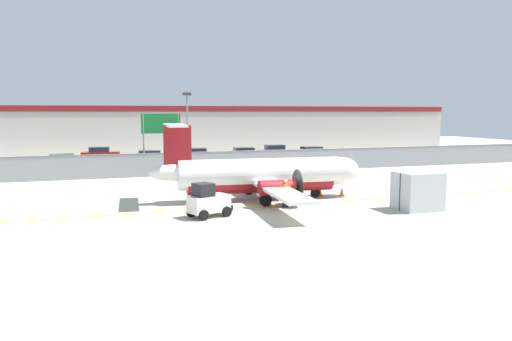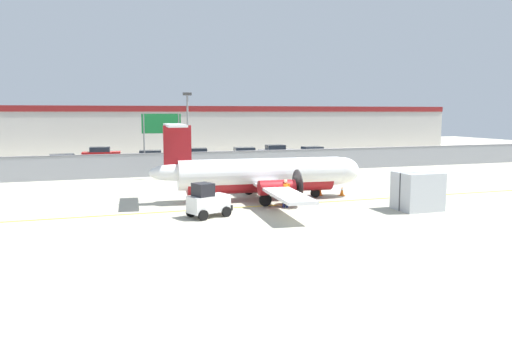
{
  "view_description": "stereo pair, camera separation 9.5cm",
  "coord_description": "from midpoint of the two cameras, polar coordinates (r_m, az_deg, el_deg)",
  "views": [
    {
      "loc": [
        -10.72,
        -26.07,
        5.67
      ],
      "look_at": [
        -0.32,
        5.06,
        1.8
      ],
      "focal_mm": 35.0,
      "sensor_mm": 36.0,
      "label": 1
    },
    {
      "loc": [
        -10.63,
        -26.1,
        5.67
      ],
      "look_at": [
        -0.32,
        5.06,
        1.8
      ],
      "focal_mm": 35.0,
      "sensor_mm": 36.0,
      "label": 2
    }
  ],
  "objects": [
    {
      "name": "parked_car_3",
      "position": [
        55.32,
        -7.03,
        1.72
      ],
      "size": [
        4.39,
        2.44,
        1.58
      ],
      "rotation": [
        0.0,
        0.0,
        3.01
      ],
      "color": "gray",
      "rests_on": "parking_lot_strip"
    },
    {
      "name": "baggage_tug",
      "position": [
        27.11,
        -5.59,
        -3.54
      ],
      "size": [
        2.57,
        2.03,
        1.88
      ],
      "rotation": [
        0.0,
        0.0,
        0.37
      ],
      "color": "silver",
      "rests_on": "ground"
    },
    {
      "name": "ground_plane",
      "position": [
        30.58,
        2.31,
        -3.96
      ],
      "size": [
        140.0,
        140.0,
        0.01
      ],
      "color": "#B2AD99"
    },
    {
      "name": "cargo_container",
      "position": [
        30.42,
        17.9,
        -2.25
      ],
      "size": [
        2.44,
        2.0,
        2.2
      ],
      "rotation": [
        0.0,
        0.0,
        0.0
      ],
      "color": "#B7BCC1",
      "rests_on": "ground"
    },
    {
      "name": "apron_light_pole",
      "position": [
        42.38,
        -7.91,
        4.81
      ],
      "size": [
        0.7,
        0.3,
        7.27
      ],
      "color": "slate",
      "rests_on": "ground"
    },
    {
      "name": "ground_crew_worker",
      "position": [
        29.64,
        3.31,
        -2.45
      ],
      "size": [
        0.54,
        0.44,
        1.7
      ],
      "rotation": [
        0.0,
        0.0,
        4.33
      ],
      "color": "#191E4C",
      "rests_on": "ground"
    },
    {
      "name": "highway_sign",
      "position": [
        46.91,
        -10.86,
        4.73
      ],
      "size": [
        3.6,
        0.14,
        5.5
      ],
      "color": "slate",
      "rests_on": "ground"
    },
    {
      "name": "parked_car_1",
      "position": [
        59.57,
        -17.4,
        1.82
      ],
      "size": [
        4.31,
        2.24,
        1.58
      ],
      "rotation": [
        0.0,
        0.0,
        -0.07
      ],
      "color": "red",
      "rests_on": "parking_lot_strip"
    },
    {
      "name": "traffic_cone_near_right",
      "position": [
        34.33,
        7.24,
        -2.31
      ],
      "size": [
        0.36,
        0.36,
        0.64
      ],
      "color": "orange",
      "rests_on": "ground"
    },
    {
      "name": "commuter_airplane",
      "position": [
        32.2,
        0.9,
        -0.53
      ],
      "size": [
        13.95,
        16.07,
        4.92
      ],
      "rotation": [
        0.0,
        0.0,
        -0.07
      ],
      "color": "white",
      "rests_on": "ground"
    },
    {
      "name": "parked_car_2",
      "position": [
        52.98,
        -11.96,
        1.4
      ],
      "size": [
        4.39,
        2.43,
        1.58
      ],
      "rotation": [
        0.0,
        0.0,
        -0.13
      ],
      "color": "#B28C19",
      "rests_on": "parking_lot_strip"
    },
    {
      "name": "perimeter_fence",
      "position": [
        45.59,
        -4.84,
        0.97
      ],
      "size": [
        98.0,
        0.1,
        2.1
      ],
      "color": "gray",
      "rests_on": "ground"
    },
    {
      "name": "parking_lot_strip",
      "position": [
        56.88,
        -7.57,
        1.0
      ],
      "size": [
        98.0,
        17.0,
        0.12
      ],
      "color": "#38383A",
      "rests_on": "ground"
    },
    {
      "name": "background_building",
      "position": [
        74.88,
        -10.3,
        4.77
      ],
      "size": [
        91.0,
        8.1,
        6.5
      ],
      "color": "beige",
      "rests_on": "ground"
    },
    {
      "name": "traffic_cone_far_left",
      "position": [
        30.64,
        -4.94,
        -3.37
      ],
      "size": [
        0.36,
        0.36,
        0.64
      ],
      "color": "orange",
      "rests_on": "ground"
    },
    {
      "name": "parked_car_6",
      "position": [
        57.84,
        6.43,
        1.94
      ],
      "size": [
        4.23,
        2.05,
        1.58
      ],
      "rotation": [
        0.0,
        0.0,
        0.02
      ],
      "color": "gray",
      "rests_on": "parking_lot_strip"
    },
    {
      "name": "parked_car_5",
      "position": [
        60.46,
        2.21,
        2.19
      ],
      "size": [
        4.27,
        2.14,
        1.58
      ],
      "rotation": [
        0.0,
        0.0,
        -0.04
      ],
      "color": "gray",
      "rests_on": "parking_lot_strip"
    },
    {
      "name": "parked_car_0",
      "position": [
        50.61,
        -21.5,
        0.84
      ],
      "size": [
        4.32,
        2.26,
        1.58
      ],
      "rotation": [
        0.0,
        0.0,
        3.22
      ],
      "color": "gray",
      "rests_on": "parking_lot_strip"
    },
    {
      "name": "parked_car_4",
      "position": [
        56.09,
        -1.57,
        1.84
      ],
      "size": [
        4.34,
        2.3,
        1.58
      ],
      "rotation": [
        0.0,
        0.0,
        3.05
      ],
      "color": "silver",
      "rests_on": "parking_lot_strip"
    },
    {
      "name": "traffic_cone_near_left",
      "position": [
        34.42,
        9.71,
        -2.33
      ],
      "size": [
        0.36,
        0.36,
        0.64
      ],
      "color": "orange",
      "rests_on": "ground"
    }
  ]
}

